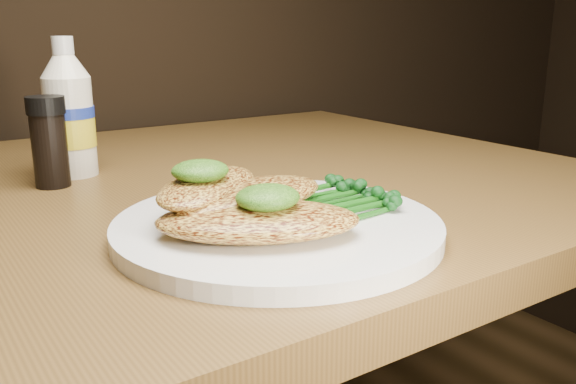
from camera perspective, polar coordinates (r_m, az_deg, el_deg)
plate at (r=0.54m, az=-0.99°, el=-3.30°), size 0.29×0.29×0.02m
chicken_front at (r=0.49m, az=-2.82°, el=-2.71°), size 0.19×0.16×0.03m
chicken_mid at (r=0.54m, az=-3.62°, el=-0.40°), size 0.17×0.10×0.02m
chicken_back at (r=0.54m, az=-7.51°, el=0.50°), size 0.16×0.15×0.02m
pesto_front at (r=0.48m, az=-1.91°, el=-0.50°), size 0.05×0.05×0.02m
pesto_back at (r=0.53m, az=-8.24°, el=1.98°), size 0.06×0.06×0.02m
broccolini_bundle at (r=0.56m, az=3.51°, el=-0.60°), size 0.18×0.16×0.02m
mayo_bottle at (r=0.79m, az=-19.88°, el=7.46°), size 0.07×0.07×0.17m
pepper_grinder at (r=0.75m, az=-21.46°, el=4.37°), size 0.05×0.05×0.10m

